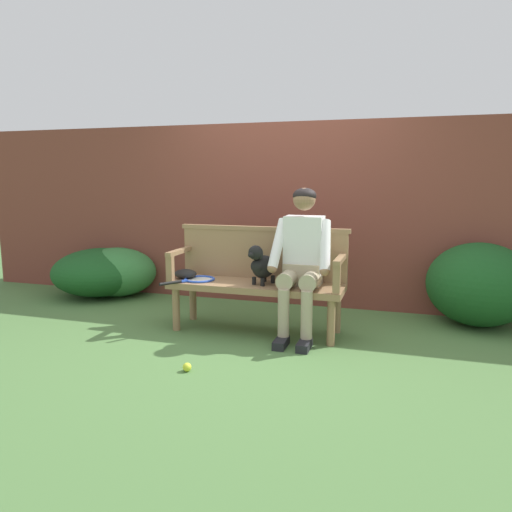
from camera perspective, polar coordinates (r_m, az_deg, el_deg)
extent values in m
plane|color=#4C753D|center=(4.59, 0.00, -8.82)|extent=(40.00, 40.00, 0.00)
cube|color=brown|center=(5.56, 3.73, 4.93)|extent=(8.00, 0.30, 2.02)
ellipsoid|color=#194C1E|center=(5.16, 24.78, -3.03)|extent=(0.99, 0.98, 0.81)
ellipsoid|color=#337538|center=(6.12, -16.05, -1.79)|extent=(0.96, 0.86, 0.58)
ellipsoid|color=#194C1E|center=(6.20, -17.77, -1.79)|extent=(1.16, 1.15, 0.57)
cube|color=#93704C|center=(4.48, 0.00, -3.54)|extent=(1.61, 0.50, 0.06)
cylinder|color=#93704C|center=(4.63, -9.37, -6.19)|extent=(0.07, 0.07, 0.40)
cylinder|color=#93704C|center=(4.21, 8.82, -7.76)|extent=(0.07, 0.07, 0.40)
cylinder|color=#93704C|center=(4.96, -7.43, -5.12)|extent=(0.07, 0.07, 0.40)
cylinder|color=#93704C|center=(4.56, 9.52, -6.43)|extent=(0.07, 0.07, 0.40)
cube|color=#93704C|center=(4.63, 0.80, 0.17)|extent=(1.61, 0.05, 0.46)
cube|color=#93704C|center=(4.60, 0.80, 3.24)|extent=(1.65, 0.06, 0.04)
cube|color=#93704C|center=(4.55, -10.06, -1.56)|extent=(0.06, 0.06, 0.24)
cube|color=#93704C|center=(4.71, -8.95, 0.56)|extent=(0.06, 0.50, 0.04)
cube|color=#93704C|center=(4.09, 9.46, -2.75)|extent=(0.06, 0.06, 0.24)
cube|color=#93704C|center=(4.26, 9.89, -0.35)|extent=(0.06, 0.50, 0.04)
cube|color=black|center=(4.18, 2.96, -10.17)|extent=(0.10, 0.24, 0.07)
cylinder|color=tan|center=(4.18, 3.26, -6.70)|extent=(0.10, 0.10, 0.41)
cylinder|color=tan|center=(4.27, 3.81, -2.69)|extent=(0.15, 0.32, 0.15)
cube|color=black|center=(4.14, 5.69, -10.41)|extent=(0.10, 0.24, 0.07)
cylinder|color=tan|center=(4.14, 5.97, -6.89)|extent=(0.10, 0.10, 0.41)
cylinder|color=tan|center=(4.23, 6.45, -2.84)|extent=(0.15, 0.32, 0.15)
cube|color=tan|center=(4.39, 5.56, -2.10)|extent=(0.32, 0.24, 0.20)
cube|color=white|center=(4.37, 5.67, 1.30)|extent=(0.34, 0.22, 0.52)
cylinder|color=white|center=(4.30, 2.61, 1.47)|extent=(0.14, 0.33, 0.45)
sphere|color=#936B4C|center=(4.22, 1.92, -1.41)|extent=(0.09, 0.09, 0.09)
cylinder|color=white|center=(4.22, 8.15, 1.23)|extent=(0.14, 0.33, 0.45)
sphere|color=#936B4C|center=(4.13, 8.09, -1.75)|extent=(0.09, 0.09, 0.09)
sphere|color=#936B4C|center=(4.31, 5.70, 6.66)|extent=(0.20, 0.20, 0.20)
ellipsoid|color=black|center=(4.32, 5.74, 7.07)|extent=(0.21, 0.21, 0.14)
cylinder|color=black|center=(4.39, -0.23, -2.93)|extent=(0.04, 0.04, 0.07)
cylinder|color=black|center=(4.33, 0.77, -3.09)|extent=(0.04, 0.04, 0.07)
cylinder|color=black|center=(4.51, 1.00, -2.60)|extent=(0.04, 0.04, 0.07)
cylinder|color=black|center=(4.46, 1.99, -2.75)|extent=(0.04, 0.04, 0.07)
ellipsoid|color=black|center=(4.40, 0.89, -1.26)|extent=(0.25, 0.31, 0.21)
sphere|color=black|center=(4.33, 0.17, -1.21)|extent=(0.12, 0.12, 0.12)
sphere|color=black|center=(4.28, -0.05, 0.40)|extent=(0.13, 0.13, 0.13)
ellipsoid|color=black|center=(4.24, -0.53, 0.13)|extent=(0.08, 0.09, 0.05)
ellipsoid|color=black|center=(4.33, -0.56, 0.37)|extent=(0.05, 0.04, 0.10)
ellipsoid|color=black|center=(4.26, 0.62, 0.23)|extent=(0.05, 0.04, 0.10)
sphere|color=black|center=(4.49, 1.85, -0.51)|extent=(0.06, 0.06, 0.06)
torus|color=blue|center=(4.62, -6.66, -2.71)|extent=(0.40, 0.40, 0.02)
cylinder|color=silver|center=(4.62, -6.66, -2.80)|extent=(0.25, 0.25, 0.00)
cube|color=blue|center=(4.53, -8.44, -2.91)|extent=(0.07, 0.08, 0.02)
cylinder|color=black|center=(4.47, -10.01, -3.13)|extent=(0.15, 0.20, 0.03)
ellipsoid|color=black|center=(4.70, -8.29, -2.08)|extent=(0.23, 0.18, 0.09)
sphere|color=#CCDB33|center=(3.72, -8.11, -12.81)|extent=(0.07, 0.07, 0.07)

